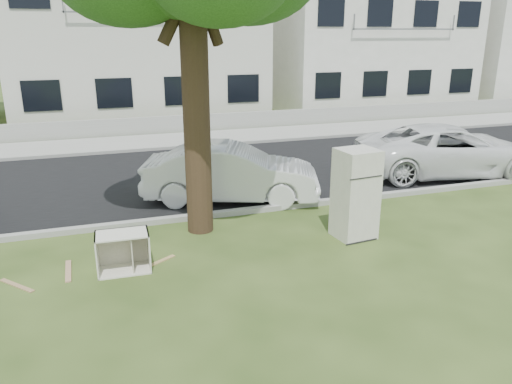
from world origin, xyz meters
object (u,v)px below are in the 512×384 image
object	(u,v)px
car_center	(231,173)
car_right	(449,150)
cabinet	(123,252)
fridge	(355,194)

from	to	relation	value
car_center	car_right	size ratio (longest dim) A/B	0.81
car_center	cabinet	bearing A→B (deg)	157.38
cabinet	car_right	size ratio (longest dim) A/B	0.17
cabinet	car_center	bearing A→B (deg)	49.78
cabinet	car_center	world-z (taller)	car_center
fridge	cabinet	bearing A→B (deg)	175.15
cabinet	car_right	xyz separation A→B (m)	(9.45, 3.39, 0.38)
car_right	cabinet	bearing A→B (deg)	120.53
car_center	car_right	xyz separation A→B (m)	(6.63, 0.29, 0.03)
fridge	cabinet	distance (m)	4.59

